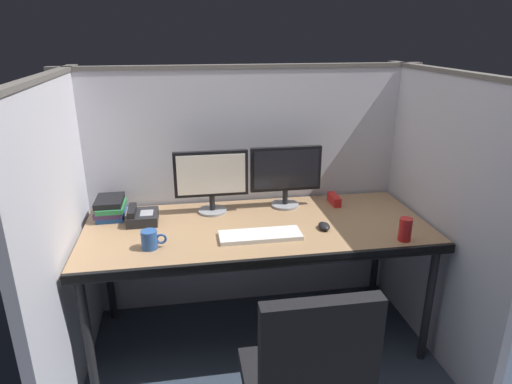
% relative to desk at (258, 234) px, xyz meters
% --- Properties ---
extents(ground_plane, '(8.00, 8.00, 0.00)m').
position_rel_desk_xyz_m(ground_plane, '(0.00, -0.29, -0.69)').
color(ground_plane, '#2D3847').
extents(cubicle_partition_rear, '(2.21, 0.06, 1.57)m').
position_rel_desk_xyz_m(cubicle_partition_rear, '(0.00, 0.46, 0.10)').
color(cubicle_partition_rear, silver).
rests_on(cubicle_partition_rear, ground).
extents(cubicle_partition_left, '(0.06, 1.41, 1.57)m').
position_rel_desk_xyz_m(cubicle_partition_left, '(-0.99, -0.09, 0.10)').
color(cubicle_partition_left, silver).
rests_on(cubicle_partition_left, ground).
extents(cubicle_partition_right, '(0.06, 1.41, 1.57)m').
position_rel_desk_xyz_m(cubicle_partition_right, '(0.99, -0.09, 0.10)').
color(cubicle_partition_right, silver).
rests_on(cubicle_partition_right, ground).
extents(desk, '(1.90, 0.80, 0.74)m').
position_rel_desk_xyz_m(desk, '(0.00, 0.00, 0.00)').
color(desk, '#997551').
rests_on(desk, ground).
extents(monitor_left, '(0.43, 0.17, 0.37)m').
position_rel_desk_xyz_m(monitor_left, '(-0.23, 0.25, 0.27)').
color(monitor_left, gray).
rests_on(monitor_left, desk).
extents(monitor_right, '(0.43, 0.17, 0.37)m').
position_rel_desk_xyz_m(monitor_right, '(0.22, 0.27, 0.27)').
color(monitor_right, gray).
rests_on(monitor_right, desk).
extents(keyboard_main, '(0.43, 0.15, 0.02)m').
position_rel_desk_xyz_m(keyboard_main, '(-0.01, -0.14, 0.06)').
color(keyboard_main, silver).
rests_on(keyboard_main, desk).
extents(computer_mouse, '(0.06, 0.10, 0.04)m').
position_rel_desk_xyz_m(computer_mouse, '(0.35, -0.09, 0.07)').
color(computer_mouse, black).
rests_on(computer_mouse, desk).
extents(soda_can, '(0.07, 0.07, 0.12)m').
position_rel_desk_xyz_m(soda_can, '(0.72, -0.29, 0.11)').
color(soda_can, red).
rests_on(soda_can, desk).
extents(coffee_mug, '(0.13, 0.08, 0.09)m').
position_rel_desk_xyz_m(coffee_mug, '(-0.57, -0.17, 0.10)').
color(coffee_mug, '#264C8C').
rests_on(coffee_mug, desk).
extents(book_stack, '(0.17, 0.22, 0.11)m').
position_rel_desk_xyz_m(book_stack, '(-0.82, 0.27, 0.11)').
color(book_stack, '#1E478C').
rests_on(book_stack, desk).
extents(desk_phone, '(0.17, 0.19, 0.09)m').
position_rel_desk_xyz_m(desk_phone, '(-0.64, 0.17, 0.08)').
color(desk_phone, black).
rests_on(desk_phone, desk).
extents(red_stapler, '(0.04, 0.15, 0.06)m').
position_rel_desk_xyz_m(red_stapler, '(0.53, 0.26, 0.08)').
color(red_stapler, red).
rests_on(red_stapler, desk).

